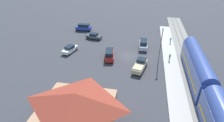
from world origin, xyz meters
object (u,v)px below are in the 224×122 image
passenger_train (210,95)px  suv_silver (143,44)px  station_building (77,110)px  suv_red (109,54)px  sedan_charcoal (94,36)px  pickup_tan (140,65)px  sedan_white (70,49)px  pedestrian_waiting_far (170,57)px  light_pole_near_platform (161,42)px  suv_blue (84,27)px  pedestrian_on_platform (171,40)px

passenger_train → suv_silver: passenger_train is taller
station_building → suv_red: bearing=-90.5°
suv_red → sedan_charcoal: bearing=-57.7°
pickup_tan → suv_red: suv_red is taller
station_building → sedan_white: size_ratio=2.10×
pedestrian_waiting_far → light_pole_near_platform: bearing=30.9°
pickup_tan → suv_red: size_ratio=1.10×
suv_silver → suv_blue: 21.81m
pedestrian_on_platform → pedestrian_waiting_far: (1.02, 9.99, 0.00)m
station_building → pickup_tan: size_ratio=1.77×
passenger_train → pedestrian_on_platform: (3.32, -24.23, -1.58)m
sedan_white → suv_blue: (1.79, -15.57, 0.27)m
pickup_tan → pedestrian_on_platform: bearing=-116.6°
passenger_train → suv_red: (17.82, -12.93, -1.71)m
pedestrian_waiting_far → suv_silver: bearing=-44.3°
suv_silver → pickup_tan: 10.55m
pickup_tan → suv_red: 7.92m
pedestrian_on_platform → suv_silver: 8.18m
sedan_white → light_pole_near_platform: light_pole_near_platform is taller
sedan_white → station_building: bearing=115.6°
sedan_white → pedestrian_waiting_far: bearing=179.7°
station_building → sedan_white: station_building is taller
suv_silver → pickup_tan: bearing=88.9°
suv_silver → light_pole_near_platform: light_pole_near_platform is taller
pedestrian_on_platform → suv_red: bearing=37.9°
passenger_train → pedestrian_on_platform: 24.51m
passenger_train → light_pole_near_platform: size_ratio=4.27×
sedan_charcoal → suv_red: bearing=122.3°
passenger_train → sedan_charcoal: 34.40m
pedestrian_on_platform → light_pole_near_platform: size_ratio=0.21×
sedan_white → suv_blue: suv_blue is taller
pedestrian_waiting_far → suv_blue: bearing=-31.5°
passenger_train → suv_red: passenger_train is taller
passenger_train → pedestrian_waiting_far: bearing=-73.0°
pedestrian_on_platform → station_building: bearing=64.6°
suv_silver → sedan_charcoal: 14.76m
suv_blue → light_pole_near_platform: size_ratio=0.60×
pedestrian_waiting_far → suv_red: 13.55m
passenger_train → pickup_tan: passenger_train is taller
suv_silver → sedan_charcoal: (14.30, -3.67, -0.27)m
pedestrian_waiting_far → pickup_tan: bearing=36.2°
pickup_tan → sedan_white: bearing=-15.2°
passenger_train → sedan_charcoal: passenger_train is taller
suv_silver → sedan_white: (17.71, 5.80, -0.27)m
pedestrian_on_platform → suv_silver: suv_silver is taller
suv_silver → suv_red: (7.40, 7.23, 0.00)m
pedestrian_waiting_far → light_pole_near_platform: 4.83m
suv_silver → sedan_white: 18.64m
suv_silver → pickup_tan: size_ratio=0.87×
passenger_train → sedan_white: (28.13, -14.37, -1.98)m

